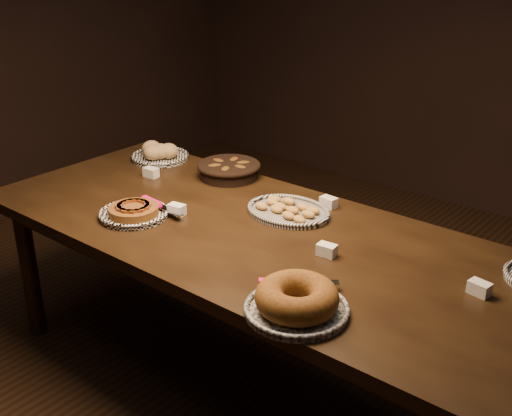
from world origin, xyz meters
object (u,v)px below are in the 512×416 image
Objects in this scene: buffet_table at (253,246)px; apple_tart_plate at (134,212)px; madeleine_platter at (288,210)px; bundt_cake_plate at (297,301)px.

buffet_table is 0.52m from apple_tart_plate.
bundt_cake_plate is (0.47, -0.59, 0.03)m from madeleine_platter.
buffet_table is at bearing 38.03° from apple_tart_plate.
apple_tart_plate is 0.88× the size of bundt_cake_plate.
apple_tart_plate is at bearing -154.99° from buffet_table.
apple_tart_plate is (-0.46, -0.22, 0.09)m from buffet_table.
bundt_cake_plate is (0.49, -0.38, 0.12)m from buffet_table.
buffet_table is 0.23m from madeleine_platter.
bundt_cake_plate reaches higher than madeleine_platter.
apple_tart_plate reaches higher than madeleine_platter.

